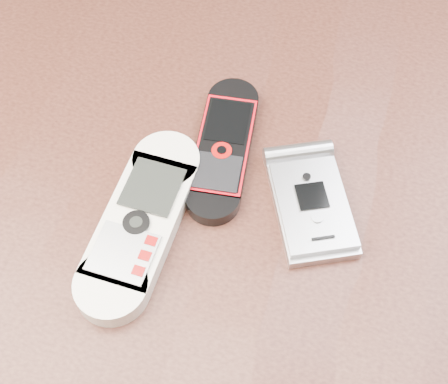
{
  "coord_description": "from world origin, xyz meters",
  "views": [
    {
      "loc": [
        0.07,
        -0.23,
        1.15
      ],
      "look_at": [
        0.01,
        0.0,
        0.76
      ],
      "focal_mm": 50.0,
      "sensor_mm": 36.0,
      "label": 1
    }
  ],
  "objects_px": {
    "table": "(219,258)",
    "nokia_black_red": "(223,147)",
    "nokia_white": "(141,221)",
    "motorola_razr": "(312,204)"
  },
  "relations": [
    {
      "from": "table",
      "to": "motorola_razr",
      "type": "height_order",
      "value": "motorola_razr"
    },
    {
      "from": "nokia_black_red",
      "to": "motorola_razr",
      "type": "height_order",
      "value": "motorola_razr"
    },
    {
      "from": "nokia_white",
      "to": "motorola_razr",
      "type": "distance_m",
      "value": 0.13
    },
    {
      "from": "motorola_razr",
      "to": "table",
      "type": "bearing_deg",
      "value": 162.63
    },
    {
      "from": "table",
      "to": "nokia_black_red",
      "type": "xyz_separation_m",
      "value": [
        -0.01,
        0.04,
        0.11
      ]
    },
    {
      "from": "table",
      "to": "nokia_white",
      "type": "height_order",
      "value": "nokia_white"
    },
    {
      "from": "motorola_razr",
      "to": "nokia_black_red",
      "type": "bearing_deg",
      "value": 132.31
    },
    {
      "from": "nokia_white",
      "to": "nokia_black_red",
      "type": "bearing_deg",
      "value": 66.1
    },
    {
      "from": "nokia_black_red",
      "to": "motorola_razr",
      "type": "relative_size",
      "value": 1.32
    },
    {
      "from": "table",
      "to": "nokia_black_red",
      "type": "relative_size",
      "value": 8.9
    }
  ]
}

